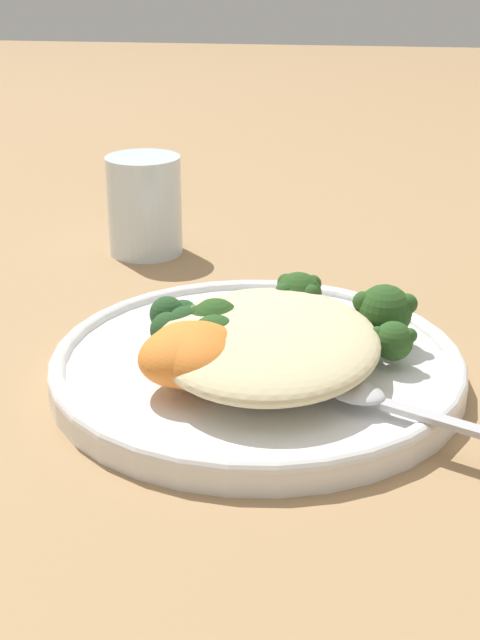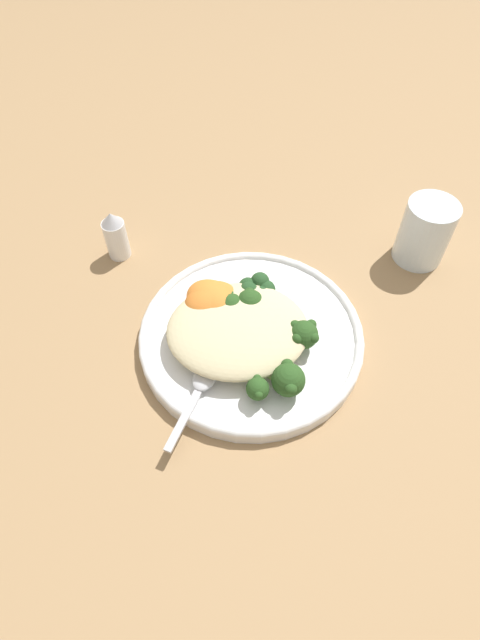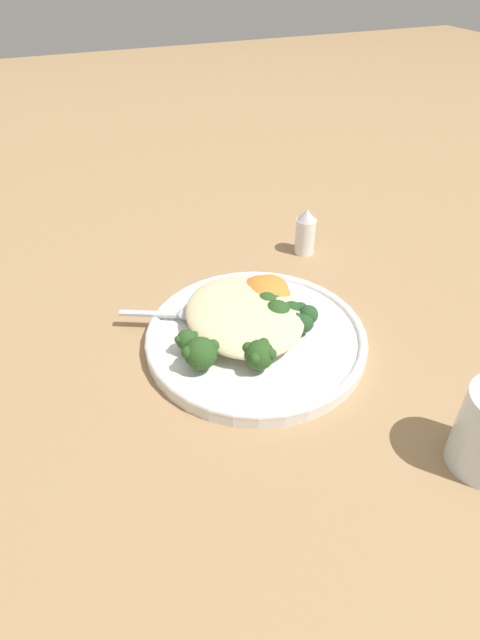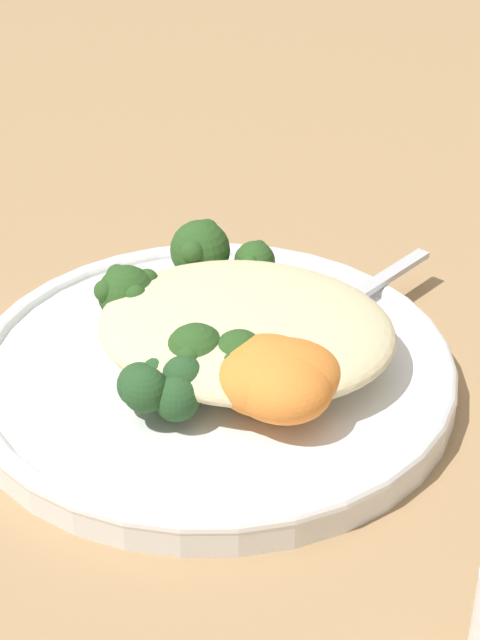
{
  "view_description": "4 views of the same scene",
  "coord_description": "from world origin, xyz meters",
  "px_view_note": "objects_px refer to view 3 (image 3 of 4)",
  "views": [
    {
      "loc": [
        -0.54,
        -0.08,
        0.28
      ],
      "look_at": [
        -0.01,
        -0.01,
        0.05
      ],
      "focal_mm": 50.0,
      "sensor_mm": 36.0,
      "label": 1
    },
    {
      "loc": [
        -0.04,
        -0.38,
        0.52
      ],
      "look_at": [
        -0.01,
        -0.01,
        0.04
      ],
      "focal_mm": 28.0,
      "sensor_mm": 36.0,
      "label": 2
    },
    {
      "loc": [
        0.44,
        -0.22,
        0.43
      ],
      "look_at": [
        -0.01,
        -0.04,
        0.04
      ],
      "focal_mm": 28.0,
      "sensor_mm": 36.0,
      "label": 3
    },
    {
      "loc": [
        -0.16,
        0.47,
        0.37
      ],
      "look_at": [
        -0.01,
        -0.03,
        0.04
      ],
      "focal_mm": 60.0,
      "sensor_mm": 36.0,
      "label": 4
    }
  ],
  "objects_px": {
    "broccoli_stalk_0": "(204,334)",
    "sweet_potato_chunk_0": "(267,292)",
    "broccoli_stalk_1": "(208,346)",
    "salt_shaker": "(305,232)",
    "broccoli_stalk_4": "(270,313)",
    "broccoli_stalk_5": "(258,308)",
    "sweet_potato_chunk_2": "(262,303)",
    "broccoli_stalk_3": "(254,324)",
    "quinoa_mound": "(244,314)",
    "broccoli_stalk_2": "(253,347)",
    "spoon": "(181,314)",
    "plate": "(255,336)",
    "sweet_potato_chunk_1": "(266,292)",
    "kale_tuft": "(300,317)"
  },
  "relations": [
    {
      "from": "broccoli_stalk_3",
      "to": "plate",
      "type": "bearing_deg",
      "value": 104.5
    },
    {
      "from": "broccoli_stalk_1",
      "to": "broccoli_stalk_4",
      "type": "height_order",
      "value": "broccoli_stalk_1"
    },
    {
      "from": "broccoli_stalk_4",
      "to": "broccoli_stalk_5",
      "type": "relative_size",
      "value": 1.02
    },
    {
      "from": "broccoli_stalk_2",
      "to": "broccoli_stalk_4",
      "type": "xyz_separation_m",
      "value": [
        -0.05,
        0.04,
        0.0
      ]
    },
    {
      "from": "broccoli_stalk_3",
      "to": "sweet_potato_chunk_2",
      "type": "height_order",
      "value": "sweet_potato_chunk_2"
    },
    {
      "from": "broccoli_stalk_5",
      "to": "spoon",
      "type": "height_order",
      "value": "broccoli_stalk_5"
    },
    {
      "from": "spoon",
      "to": "salt_shaker",
      "type": "xyz_separation_m",
      "value": [
        -0.12,
        0.25,
        0.01
      ]
    },
    {
      "from": "broccoli_stalk_0",
      "to": "sweet_potato_chunk_0",
      "type": "distance_m",
      "value": 0.11
    },
    {
      "from": "plate",
      "to": "quinoa_mound",
      "type": "bearing_deg",
      "value": -149.78
    },
    {
      "from": "sweet_potato_chunk_2",
      "to": "kale_tuft",
      "type": "xyz_separation_m",
      "value": [
        0.05,
        0.03,
        0.0
      ]
    },
    {
      "from": "broccoli_stalk_5",
      "to": "sweet_potato_chunk_2",
      "type": "bearing_deg",
      "value": 47.59
    },
    {
      "from": "plate",
      "to": "spoon",
      "type": "height_order",
      "value": "spoon"
    },
    {
      "from": "broccoli_stalk_3",
      "to": "salt_shaker",
      "type": "distance_m",
      "value": 0.25
    },
    {
      "from": "broccoli_stalk_3",
      "to": "sweet_potato_chunk_1",
      "type": "xyz_separation_m",
      "value": [
        -0.05,
        0.04,
        0.01
      ]
    },
    {
      "from": "quinoa_mound",
      "to": "broccoli_stalk_5",
      "type": "height_order",
      "value": "broccoli_stalk_5"
    },
    {
      "from": "broccoli_stalk_5",
      "to": "kale_tuft",
      "type": "distance_m",
      "value": 0.06
    },
    {
      "from": "broccoli_stalk_1",
      "to": "broccoli_stalk_5",
      "type": "height_order",
      "value": "broccoli_stalk_1"
    },
    {
      "from": "sweet_potato_chunk_0",
      "to": "spoon",
      "type": "height_order",
      "value": "sweet_potato_chunk_0"
    },
    {
      "from": "broccoli_stalk_0",
      "to": "broccoli_stalk_5",
      "type": "xyz_separation_m",
      "value": [
        -0.02,
        0.08,
        0.0
      ]
    },
    {
      "from": "broccoli_stalk_3",
      "to": "kale_tuft",
      "type": "bearing_deg",
      "value": 46.0
    },
    {
      "from": "sweet_potato_chunk_2",
      "to": "broccoli_stalk_1",
      "type": "bearing_deg",
      "value": -59.79
    },
    {
      "from": "sweet_potato_chunk_1",
      "to": "spoon",
      "type": "distance_m",
      "value": 0.12
    },
    {
      "from": "broccoli_stalk_1",
      "to": "salt_shaker",
      "type": "xyz_separation_m",
      "value": [
        -0.2,
        0.24,
        -0.0
      ]
    },
    {
      "from": "quinoa_mound",
      "to": "sweet_potato_chunk_0",
      "type": "distance_m",
      "value": 0.05
    },
    {
      "from": "broccoli_stalk_1",
      "to": "spoon",
      "type": "bearing_deg",
      "value": -130.04
    },
    {
      "from": "quinoa_mound",
      "to": "broccoli_stalk_0",
      "type": "distance_m",
      "value": 0.06
    },
    {
      "from": "broccoli_stalk_3",
      "to": "broccoli_stalk_0",
      "type": "bearing_deg",
      "value": -130.51
    },
    {
      "from": "broccoli_stalk_0",
      "to": "sweet_potato_chunk_1",
      "type": "bearing_deg",
      "value": 177.04
    },
    {
      "from": "broccoli_stalk_1",
      "to": "salt_shaker",
      "type": "distance_m",
      "value": 0.31
    },
    {
      "from": "sweet_potato_chunk_0",
      "to": "sweet_potato_chunk_2",
      "type": "distance_m",
      "value": 0.02
    },
    {
      "from": "broccoli_stalk_1",
      "to": "spoon",
      "type": "distance_m",
      "value": 0.09
    },
    {
      "from": "plate",
      "to": "salt_shaker",
      "type": "xyz_separation_m",
      "value": [
        -0.18,
        0.17,
        0.03
      ]
    },
    {
      "from": "broccoli_stalk_2",
      "to": "salt_shaker",
      "type": "height_order",
      "value": "salt_shaker"
    },
    {
      "from": "broccoli_stalk_4",
      "to": "sweet_potato_chunk_1",
      "type": "bearing_deg",
      "value": 98.03
    },
    {
      "from": "broccoli_stalk_5",
      "to": "kale_tuft",
      "type": "xyz_separation_m",
      "value": [
        0.04,
        0.04,
        -0.0
      ]
    },
    {
      "from": "sweet_potato_chunk_1",
      "to": "salt_shaker",
      "type": "bearing_deg",
      "value": 135.21
    },
    {
      "from": "sweet_potato_chunk_0",
      "to": "broccoli_stalk_3",
      "type": "bearing_deg",
      "value": -39.48
    },
    {
      "from": "quinoa_mound",
      "to": "sweet_potato_chunk_2",
      "type": "bearing_deg",
      "value": 116.49
    },
    {
      "from": "quinoa_mound",
      "to": "sweet_potato_chunk_0",
      "type": "relative_size",
      "value": 2.43
    },
    {
      "from": "sweet_potato_chunk_0",
      "to": "broccoli_stalk_1",
      "type": "bearing_deg",
      "value": -57.74
    },
    {
      "from": "broccoli_stalk_4",
      "to": "spoon",
      "type": "distance_m",
      "value": 0.12
    },
    {
      "from": "broccoli_stalk_1",
      "to": "broccoli_stalk_5",
      "type": "relative_size",
      "value": 1.14
    },
    {
      "from": "broccoli_stalk_5",
      "to": "broccoli_stalk_3",
      "type": "bearing_deg",
      "value": -116.58
    },
    {
      "from": "broccoli_stalk_2",
      "to": "broccoli_stalk_3",
      "type": "bearing_deg",
      "value": 154.97
    },
    {
      "from": "sweet_potato_chunk_2",
      "to": "sweet_potato_chunk_1",
      "type": "bearing_deg",
      "value": 139.06
    },
    {
      "from": "broccoli_stalk_1",
      "to": "broccoli_stalk_0",
      "type": "bearing_deg",
      "value": -144.26
    },
    {
      "from": "broccoli_stalk_2",
      "to": "broccoli_stalk_5",
      "type": "xyz_separation_m",
      "value": [
        -0.07,
        0.04,
        -0.0
      ]
    },
    {
      "from": "broccoli_stalk_1",
      "to": "broccoli_stalk_2",
      "type": "distance_m",
      "value": 0.05
    },
    {
      "from": "broccoli_stalk_0",
      "to": "kale_tuft",
      "type": "bearing_deg",
      "value": 146.0
    },
    {
      "from": "plate",
      "to": "broccoli_stalk_5",
      "type": "bearing_deg",
      "value": 149.91
    }
  ]
}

